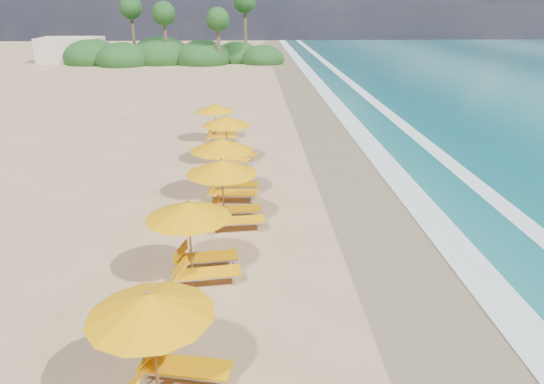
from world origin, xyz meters
TOP-DOWN VIEW (x-y plane):
  - ground at (0.00, 0.00)m, footprint 160.00×160.00m
  - wet_sand at (4.00, 0.00)m, footprint 4.00×160.00m
  - surf_foam at (6.70, 0.00)m, footprint 4.00×160.00m
  - station_1 at (-2.32, -7.56)m, footprint 2.81×2.69m
  - station_2 at (-2.13, -3.19)m, footprint 2.65×2.51m
  - station_3 at (-1.42, 0.09)m, footprint 2.70×2.54m
  - station_4 at (-1.56, 2.60)m, footprint 2.64×2.46m
  - station_5 at (-1.59, 6.92)m, footprint 2.88×2.83m
  - station_6 at (-2.34, 10.77)m, footprint 2.17×2.00m
  - treeline at (-9.94, 45.51)m, footprint 25.80×8.80m
  - beach_building at (-22.00, 48.00)m, footprint 7.00×5.00m

SIDE VIEW (x-z plane):
  - ground at x=0.00m, z-range 0.00..0.00m
  - wet_sand at x=4.00m, z-range 0.00..0.01m
  - surf_foam at x=6.70m, z-range 0.02..0.03m
  - treeline at x=-9.94m, z-range -3.87..5.86m
  - station_6 at x=-2.34m, z-range 0.12..2.15m
  - station_5 at x=-1.59m, z-range 0.14..2.38m
  - station_2 at x=-2.13m, z-range 0.14..2.42m
  - station_1 at x=-2.32m, z-range 0.14..2.48m
  - station_3 at x=-1.42m, z-range 0.14..2.50m
  - station_4 at x=-1.56m, z-range 0.14..2.53m
  - beach_building at x=-22.00m, z-range 0.00..2.80m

